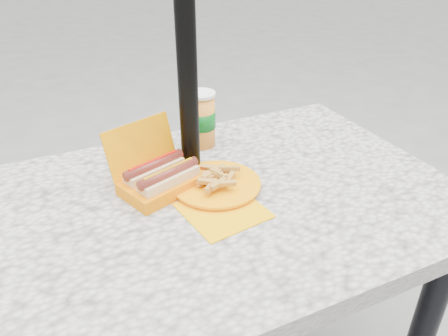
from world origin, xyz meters
name	(u,v)px	position (x,y,z in m)	size (l,w,h in m)	color
picnic_table	(216,232)	(0.00, 0.00, 0.64)	(1.20, 0.80, 0.75)	beige
umbrella_pole	(186,38)	(0.00, 0.16, 1.10)	(0.05, 0.05, 2.20)	black
hotdog_box	(160,177)	(-0.11, 0.09, 0.79)	(0.24, 0.22, 0.16)	#FD9600
fries_plate	(216,185)	(0.02, 0.03, 0.76)	(0.24, 0.31, 0.05)	#FFAF00
soda_cup	(201,119)	(0.08, 0.28, 0.83)	(0.09, 0.09, 0.16)	orange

